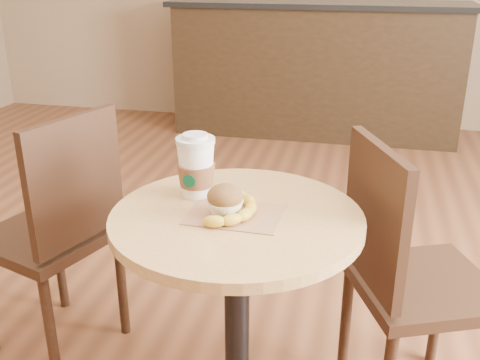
{
  "coord_description": "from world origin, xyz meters",
  "views": [
    {
      "loc": [
        0.38,
        -1.33,
        1.38
      ],
      "look_at": [
        0.09,
        -0.0,
        0.83
      ],
      "focal_mm": 42.0,
      "sensor_mm": 36.0,
      "label": 1
    }
  ],
  "objects_px": {
    "chair_right": "(406,273)",
    "banana": "(236,209)",
    "coffee_cup": "(196,168)",
    "chair_left": "(58,228)",
    "cafe_table": "(237,289)",
    "muffin": "(225,201)"
  },
  "relations": [
    {
      "from": "chair_left",
      "to": "muffin",
      "type": "distance_m",
      "value": 0.79
    },
    {
      "from": "cafe_table",
      "to": "coffee_cup",
      "type": "relative_size",
      "value": 4.18
    },
    {
      "from": "chair_right",
      "to": "coffee_cup",
      "type": "bearing_deg",
      "value": 79.79
    },
    {
      "from": "chair_left",
      "to": "coffee_cup",
      "type": "relative_size",
      "value": 5.08
    },
    {
      "from": "chair_right",
      "to": "coffee_cup",
      "type": "height_order",
      "value": "coffee_cup"
    },
    {
      "from": "cafe_table",
      "to": "muffin",
      "type": "distance_m",
      "value": 0.28
    },
    {
      "from": "chair_left",
      "to": "muffin",
      "type": "bearing_deg",
      "value": 85.76
    },
    {
      "from": "cafe_table",
      "to": "banana",
      "type": "xyz_separation_m",
      "value": [
        0.0,
        -0.01,
        0.25
      ]
    },
    {
      "from": "chair_left",
      "to": "cafe_table",
      "type": "bearing_deg",
      "value": 88.02
    },
    {
      "from": "cafe_table",
      "to": "chair_left",
      "type": "xyz_separation_m",
      "value": [
        -0.7,
        0.27,
        -0.02
      ]
    },
    {
      "from": "cafe_table",
      "to": "banana",
      "type": "relative_size",
      "value": 3.33
    },
    {
      "from": "chair_right",
      "to": "cafe_table",
      "type": "bearing_deg",
      "value": 93.57
    },
    {
      "from": "cafe_table",
      "to": "muffin",
      "type": "height_order",
      "value": "muffin"
    },
    {
      "from": "chair_right",
      "to": "banana",
      "type": "height_order",
      "value": "chair_right"
    },
    {
      "from": "chair_right",
      "to": "coffee_cup",
      "type": "xyz_separation_m",
      "value": [
        -0.6,
        -0.13,
        0.33
      ]
    },
    {
      "from": "chair_left",
      "to": "muffin",
      "type": "relative_size",
      "value": 9.59
    },
    {
      "from": "banana",
      "to": "chair_left",
      "type": "bearing_deg",
      "value": 172.87
    },
    {
      "from": "chair_left",
      "to": "coffee_cup",
      "type": "height_order",
      "value": "coffee_cup"
    },
    {
      "from": "coffee_cup",
      "to": "banana",
      "type": "height_order",
      "value": "coffee_cup"
    },
    {
      "from": "banana",
      "to": "cafe_table",
      "type": "bearing_deg",
      "value": 109.27
    },
    {
      "from": "cafe_table",
      "to": "chair_right",
      "type": "bearing_deg",
      "value": 26.13
    },
    {
      "from": "chair_left",
      "to": "coffee_cup",
      "type": "xyz_separation_m",
      "value": [
        0.56,
        -0.17,
        0.33
      ]
    }
  ]
}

